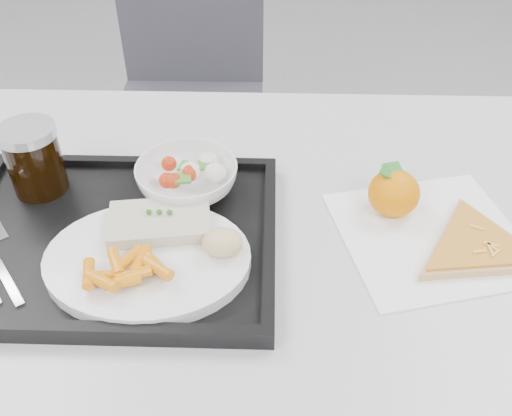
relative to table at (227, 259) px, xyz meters
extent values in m
cube|color=silver|center=(0.00, 0.00, 0.05)|extent=(1.20, 0.80, 0.03)
cylinder|color=#47474C|center=(-0.54, 0.34, -0.32)|extent=(0.04, 0.04, 0.72)
cylinder|color=#47474C|center=(0.54, 0.34, -0.32)|extent=(0.04, 0.04, 0.72)
cube|color=#37363D|center=(-0.17, 0.81, -0.23)|extent=(0.42, 0.42, 0.04)
cube|color=#37363D|center=(-0.17, 1.00, 0.02)|extent=(0.42, 0.03, 0.46)
cylinder|color=#47474C|center=(-0.35, 0.63, -0.47)|extent=(0.02, 0.02, 0.43)
cylinder|color=#47474C|center=(0.01, 0.63, -0.47)|extent=(0.02, 0.02, 0.43)
cylinder|color=#47474C|center=(-0.35, 0.99, -0.47)|extent=(0.02, 0.02, 0.43)
cylinder|color=#47474C|center=(0.01, 0.99, -0.47)|extent=(0.02, 0.02, 0.43)
cube|color=black|center=(-0.15, -0.04, 0.07)|extent=(0.45, 0.35, 0.01)
cube|color=black|center=(-0.15, 0.13, 0.09)|extent=(0.45, 0.02, 0.01)
cube|color=black|center=(-0.15, -0.21, 0.09)|extent=(0.45, 0.02, 0.01)
cube|color=black|center=(0.06, -0.04, 0.09)|extent=(0.02, 0.32, 0.01)
cylinder|color=white|center=(-0.09, -0.09, 0.09)|extent=(0.27, 0.27, 0.02)
cube|color=beige|center=(-0.09, -0.04, 0.11)|extent=(0.15, 0.10, 0.02)
sphere|color=#236B1C|center=(-0.10, -0.03, 0.12)|extent=(0.01, 0.01, 0.01)
sphere|color=#236B1C|center=(-0.09, -0.03, 0.12)|extent=(0.01, 0.01, 0.01)
sphere|color=#236B1C|center=(-0.07, -0.03, 0.12)|extent=(0.01, 0.01, 0.01)
ellipsoid|color=#E1B97F|center=(0.00, -0.08, 0.12)|extent=(0.07, 0.06, 0.03)
imported|color=white|center=(-0.06, 0.06, 0.11)|extent=(0.15, 0.15, 0.05)
cylinder|color=black|center=(-0.29, 0.06, 0.13)|extent=(0.08, 0.08, 0.10)
cylinder|color=#A5A8AD|center=(-0.29, 0.06, 0.18)|extent=(0.08, 0.08, 0.01)
cube|color=silver|center=(-0.28, -0.11, 0.08)|extent=(0.10, 0.13, 0.00)
cube|color=white|center=(0.29, -0.01, 0.07)|extent=(0.30, 0.29, 0.00)
ellipsoid|color=#FF5709|center=(0.24, 0.04, 0.10)|extent=(0.09, 0.09, 0.07)
cube|color=#236B1C|center=(0.24, 0.04, 0.13)|extent=(0.04, 0.05, 0.02)
cube|color=#236B1C|center=(0.24, 0.04, 0.13)|extent=(0.06, 0.04, 0.02)
cylinder|color=tan|center=(0.35, -0.04, 0.08)|extent=(0.31, 0.31, 0.01)
cylinder|color=#B75821|center=(0.35, -0.04, 0.08)|extent=(0.27, 0.27, 0.00)
cube|color=#EABC47|center=(0.36, -0.06, 0.09)|extent=(0.00, 0.02, 0.00)
cube|color=#EABC47|center=(0.34, -0.06, 0.09)|extent=(0.02, 0.01, 0.00)
cube|color=#EABC47|center=(0.36, -0.05, 0.09)|extent=(0.01, 0.02, 0.00)
cube|color=#EABC47|center=(0.35, -0.01, 0.09)|extent=(0.02, 0.01, 0.00)
cube|color=#EABC47|center=(0.37, -0.06, 0.09)|extent=(0.02, 0.02, 0.00)
cube|color=#EABC47|center=(0.36, -0.05, 0.09)|extent=(0.02, 0.01, 0.00)
cylinder|color=orange|center=(-0.11, -0.15, 0.11)|extent=(0.05, 0.03, 0.01)
cylinder|color=orange|center=(-0.08, -0.12, 0.11)|extent=(0.04, 0.04, 0.01)
cylinder|color=orange|center=(-0.13, -0.12, 0.12)|extent=(0.03, 0.05, 0.01)
cylinder|color=orange|center=(-0.07, -0.13, 0.12)|extent=(0.04, 0.04, 0.01)
cylinder|color=orange|center=(-0.16, -0.14, 0.11)|extent=(0.02, 0.05, 0.01)
cylinder|color=orange|center=(-0.14, -0.14, 0.11)|extent=(0.05, 0.02, 0.01)
cylinder|color=orange|center=(-0.10, -0.14, 0.11)|extent=(0.05, 0.03, 0.01)
cylinder|color=orange|center=(-0.11, -0.12, 0.12)|extent=(0.04, 0.04, 0.01)
cylinder|color=orange|center=(-0.10, -0.12, 0.11)|extent=(0.02, 0.05, 0.01)
cylinder|color=orange|center=(-0.14, -0.16, 0.12)|extent=(0.05, 0.03, 0.01)
sphere|color=#B52C0E|center=(-0.09, 0.08, 0.12)|extent=(0.02, 0.02, 0.02)
sphere|color=#B52C0E|center=(-0.06, 0.06, 0.12)|extent=(0.02, 0.02, 0.02)
sphere|color=#B52C0E|center=(-0.08, 0.04, 0.12)|extent=(0.02, 0.02, 0.02)
sphere|color=#B52C0E|center=(-0.09, 0.04, 0.12)|extent=(0.02, 0.02, 0.02)
sphere|color=#B52C0E|center=(-0.06, 0.06, 0.12)|extent=(0.02, 0.02, 0.02)
ellipsoid|color=silver|center=(-0.03, 0.09, 0.12)|extent=(0.03, 0.03, 0.03)
ellipsoid|color=silver|center=(-0.02, 0.07, 0.12)|extent=(0.03, 0.03, 0.03)
ellipsoid|color=silver|center=(-0.06, 0.07, 0.12)|extent=(0.03, 0.03, 0.03)
cube|color=#437E26|center=(-0.06, 0.07, 0.12)|extent=(0.03, 0.03, 0.00)
cube|color=#437E26|center=(-0.06, 0.04, 0.12)|extent=(0.03, 0.03, 0.00)
cube|color=#437E26|center=(-0.03, 0.08, 0.12)|extent=(0.03, 0.03, 0.00)
camera|label=1|loc=(0.06, -0.61, 0.62)|focal=40.00mm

